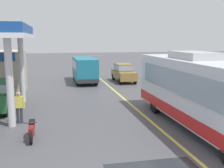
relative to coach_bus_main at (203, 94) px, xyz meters
The scene contains 8 objects.
ground 14.77m from the coach_bus_main, 97.66° to the left, with size 120.00×120.00×0.00m, color #4C4C51.
lane_divider_stripe 9.88m from the coach_bus_main, 101.58° to the left, with size 0.16×50.00×0.01m, color #D8CC4C.
coach_bus_main is the anchor object (origin of this frame).
minibus_opposing_lane 16.23m from the coach_bus_main, 103.85° to the left, with size 2.04×6.13×2.44m.
motorcycle_parked_forecourt 8.03m from the coach_bus_main, behind, with size 0.55×1.80×0.92m.
pedestrian_near_pump 9.18m from the coach_bus_main, 162.19° to the left, with size 0.55×0.22×1.66m.
pedestrian_by_shop 12.90m from the coach_bus_main, 142.57° to the left, with size 0.55×0.22×1.66m.
car_trailing_behind_bus 15.25m from the coach_bus_main, 89.91° to the left, with size 1.70×4.20×1.82m.
Camera 1 is at (-4.95, -6.24, 4.34)m, focal length 44.32 mm.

